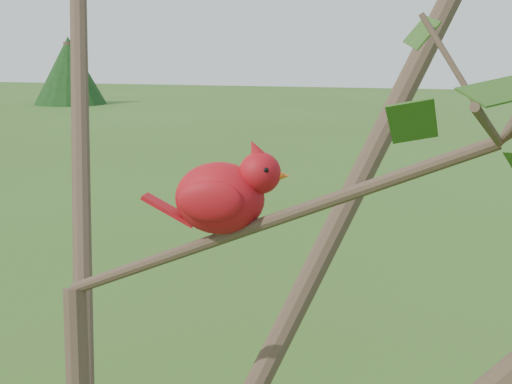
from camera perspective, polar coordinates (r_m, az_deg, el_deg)
crabapple_tree at (r=1.04m, az=-13.21°, el=-0.23°), size 2.35×2.05×2.95m
cardinal at (r=1.07m, az=-2.29°, el=-0.18°), size 0.21×0.11×0.14m
distant_trees at (r=25.92m, az=4.46°, el=8.83°), size 42.57×10.44×3.18m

